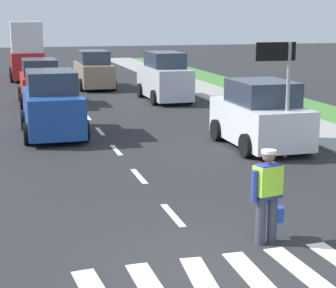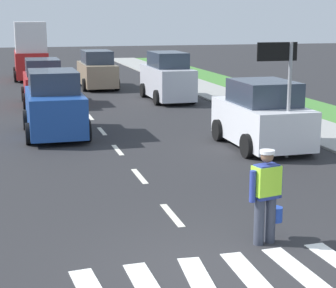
# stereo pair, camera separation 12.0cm
# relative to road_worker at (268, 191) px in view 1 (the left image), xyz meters

# --- Properties ---
(ground_plane) EXTENTS (96.00, 96.00, 0.00)m
(ground_plane) POSITION_rel_road_worker_xyz_m (-1.18, 20.11, -0.93)
(ground_plane) COLOR #28282B
(sidewalk_right) EXTENTS (2.40, 72.00, 0.14)m
(sidewalk_right) POSITION_rel_road_worker_xyz_m (6.02, 9.11, -0.93)
(sidewalk_right) COLOR #9E9E99
(sidewalk_right) RESTS_ON ground
(crosswalk_stripes) EXTENTS (4.48, 1.93, 0.01)m
(crosswalk_stripes) POSITION_rel_road_worker_xyz_m (-1.18, -1.25, -0.92)
(crosswalk_stripes) COLOR white
(crosswalk_stripes) RESTS_ON ground
(lane_center_line) EXTENTS (0.14, 46.40, 0.01)m
(lane_center_line) POSITION_rel_road_worker_xyz_m (-1.18, 24.31, -0.93)
(lane_center_line) COLOR silver
(lane_center_line) RESTS_ON ground
(road_worker) EXTENTS (0.73, 0.48, 1.67)m
(road_worker) POSITION_rel_road_worker_xyz_m (0.00, 0.00, 0.00)
(road_worker) COLOR #383D4C
(road_worker) RESTS_ON ground
(lane_direction_sign) EXTENTS (1.16, 0.11, 3.20)m
(lane_direction_sign) POSITION_rel_road_worker_xyz_m (2.98, 5.67, 1.48)
(lane_direction_sign) COLOR gray
(lane_direction_sign) RESTS_ON ground
(delivery_truck) EXTENTS (2.16, 4.60, 3.54)m
(delivery_truck) POSITION_rel_road_worker_xyz_m (-2.80, 28.52, 0.68)
(delivery_truck) COLOR red
(delivery_truck) RESTS_ON ground
(car_parked_far) EXTENTS (1.87, 4.36, 2.26)m
(car_parked_far) POSITION_rel_road_worker_xyz_m (2.95, 17.49, 0.12)
(car_parked_far) COLOR silver
(car_parked_far) RESTS_ON ground
(car_oncoming_lead) EXTENTS (2.00, 4.03, 2.14)m
(car_oncoming_lead) POSITION_rel_road_worker_xyz_m (-2.78, 10.57, 0.06)
(car_oncoming_lead) COLOR #1E4799
(car_oncoming_lead) RESTS_ON ground
(car_outgoing_far) EXTENTS (1.94, 4.39, 2.05)m
(car_outgoing_far) POSITION_rel_road_worker_xyz_m (0.51, 23.21, 0.02)
(car_outgoing_far) COLOR gray
(car_outgoing_far) RESTS_ON ground
(car_oncoming_second) EXTENTS (1.91, 3.99, 2.02)m
(car_oncoming_second) POSITION_rel_road_worker_xyz_m (-2.70, 17.82, 0.00)
(car_oncoming_second) COLOR red
(car_oncoming_second) RESTS_ON ground
(car_parked_curbside) EXTENTS (2.08, 3.84, 2.02)m
(car_parked_curbside) POSITION_rel_road_worker_xyz_m (3.09, 7.10, 0.01)
(car_parked_curbside) COLOR silver
(car_parked_curbside) RESTS_ON ground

